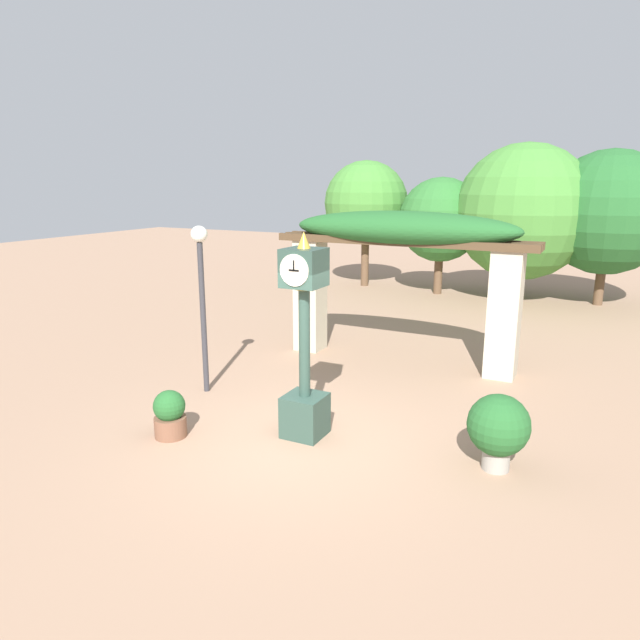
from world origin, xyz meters
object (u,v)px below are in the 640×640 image
potted_plant_near_right (498,427)px  lamp_post (201,280)px  pedestal_clock (305,350)px  potted_plant_near_left (170,414)px

potted_plant_near_right → lamp_post: (-5.26, 0.60, 1.46)m
pedestal_clock → potted_plant_near_left: bearing=-151.9°
potted_plant_near_right → potted_plant_near_left: bearing=-165.4°
pedestal_clock → potted_plant_near_right: size_ratio=2.94×
pedestal_clock → lamp_post: 2.72m
potted_plant_near_left → potted_plant_near_right: potted_plant_near_right is taller
potted_plant_near_left → lamp_post: bearing=111.8°
pedestal_clock → lamp_post: (-2.49, 0.83, 0.71)m
potted_plant_near_left → lamp_post: (-0.71, 1.78, 1.70)m
potted_plant_near_left → lamp_post: lamp_post is taller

